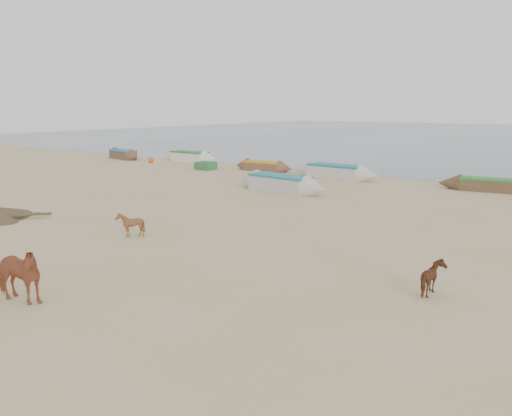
{
  "coord_description": "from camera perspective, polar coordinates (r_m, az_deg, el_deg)",
  "views": [
    {
      "loc": [
        11.0,
        -11.27,
        4.83
      ],
      "look_at": [
        0.0,
        4.0,
        1.0
      ],
      "focal_mm": 35.0,
      "sensor_mm": 36.0,
      "label": 1
    }
  ],
  "objects": [
    {
      "name": "calf_right",
      "position": [
        13.87,
        19.69,
        -7.62
      ],
      "size": [
        1.07,
        1.13,
        0.9
      ],
      "primitive_type": "imported",
      "rotation": [
        0.0,
        0.0,
        2.01
      ],
      "color": "brown",
      "rests_on": "ground"
    },
    {
      "name": "near_canoe",
      "position": [
        28.98,
        2.79,
        2.85
      ],
      "size": [
        6.49,
        2.0,
        0.95
      ],
      "primitive_type": null,
      "rotation": [
        0.0,
        0.0,
        -0.1
      ],
      "color": "beige",
      "rests_on": "ground"
    },
    {
      "name": "beach_clutter",
      "position": [
        31.77,
        20.95,
        2.54
      ],
      "size": [
        43.24,
        4.81,
        0.64
      ],
      "color": "#2E6638",
      "rests_on": "ground"
    },
    {
      "name": "waterline_canoes",
      "position": [
        33.86,
        16.04,
        3.58
      ],
      "size": [
        59.89,
        3.78,
        0.94
      ],
      "color": "brown",
      "rests_on": "ground"
    },
    {
      "name": "cow_adult",
      "position": [
        13.85,
        -25.77,
        -6.89
      ],
      "size": [
        1.86,
        1.1,
        1.47
      ],
      "primitive_type": "imported",
      "rotation": [
        0.0,
        0.0,
        1.76
      ],
      "color": "#995032",
      "rests_on": "ground"
    },
    {
      "name": "ground",
      "position": [
        16.47,
        -8.2,
        -5.67
      ],
      "size": [
        140.0,
        140.0,
        0.0
      ],
      "primitive_type": "plane",
      "color": "tan",
      "rests_on": "ground"
    },
    {
      "name": "calf_front",
      "position": [
        19.42,
        -14.19,
        -1.84
      ],
      "size": [
        0.86,
        0.77,
        0.93
      ],
      "primitive_type": "imported",
      "rotation": [
        0.0,
        0.0,
        -1.55
      ],
      "color": "brown",
      "rests_on": "ground"
    }
  ]
}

